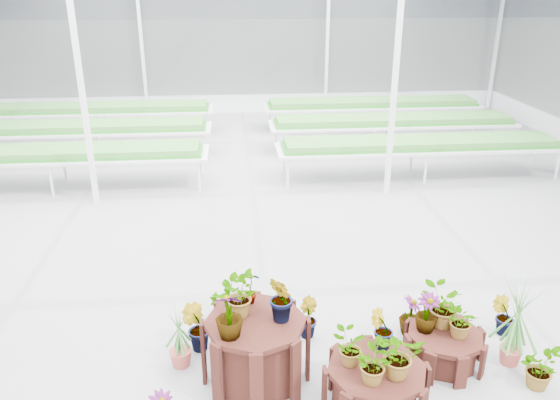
{
  "coord_description": "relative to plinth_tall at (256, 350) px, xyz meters",
  "views": [
    {
      "loc": [
        -0.22,
        -6.53,
        4.2
      ],
      "look_at": [
        0.43,
        0.61,
        1.3
      ],
      "focal_mm": 35.0,
      "sensor_mm": 36.0,
      "label": 1
    }
  ],
  "objects": [
    {
      "name": "plinth_mid",
      "position": [
        1.2,
        -0.6,
        -0.12
      ],
      "size": [
        1.09,
        1.09,
        0.56
      ],
      "primitive_type": "cylinder",
      "rotation": [
        0.0,
        0.0,
        -0.04
      ],
      "color": "#35150F",
      "rests_on": "ground"
    },
    {
      "name": "plinth_low",
      "position": [
        2.2,
        0.1,
        -0.19
      ],
      "size": [
        0.97,
        0.97,
        0.41
      ],
      "primitive_type": "cylinder",
      "rotation": [
        0.0,
        0.0,
        0.07
      ],
      "color": "#35150F",
      "rests_on": "ground"
    },
    {
      "name": "nursery_plants",
      "position": [
        1.09,
        0.05,
        0.16
      ],
      "size": [
        4.52,
        3.22,
        1.36
      ],
      "color": "#3E7933",
      "rests_on": "ground"
    },
    {
      "name": "plinth_tall",
      "position": [
        0.0,
        0.0,
        0.0
      ],
      "size": [
        1.2,
        1.2,
        0.79
      ],
      "primitive_type": "cylinder",
      "rotation": [
        0.0,
        0.0,
        -0.04
      ],
      "color": "#35150F",
      "rests_on": "ground"
    },
    {
      "name": "greenhouse_shell",
      "position": [
        0.04,
        1.56,
        1.86
      ],
      "size": [
        18.0,
        24.0,
        4.5
      ],
      "primitive_type": null,
      "color": "white",
      "rests_on": "ground"
    },
    {
      "name": "steel_frame",
      "position": [
        0.04,
        1.56,
        1.86
      ],
      "size": [
        18.0,
        24.0,
        4.5
      ],
      "primitive_type": null,
      "color": "silver",
      "rests_on": "ground"
    },
    {
      "name": "nursery_benches",
      "position": [
        0.04,
        8.76,
        0.03
      ],
      "size": [
        16.0,
        7.0,
        0.84
      ],
      "primitive_type": null,
      "color": "silver",
      "rests_on": "ground"
    },
    {
      "name": "ground_plane",
      "position": [
        0.04,
        1.56,
        -0.39
      ],
      "size": [
        24.0,
        24.0,
        0.0
      ],
      "primitive_type": "plane",
      "color": "gray",
      "rests_on": "ground"
    }
  ]
}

